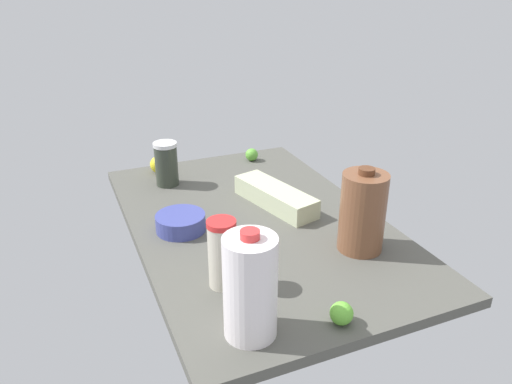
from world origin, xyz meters
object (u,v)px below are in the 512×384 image
(egg_carton, at_px, (275,197))
(mixing_bowl, at_px, (181,222))
(shaker_bottle, at_px, (166,164))
(chocolate_milk_jug, at_px, (363,212))
(milk_jug, at_px, (250,287))
(lime_beside_bowl, at_px, (252,155))
(tumbler_cup, at_px, (222,253))
(lemon_loose, at_px, (159,165))
(lime_near_front, at_px, (342,313))

(egg_carton, distance_m, mixing_bowl, 0.34)
(shaker_bottle, relative_size, chocolate_milk_jug, 0.66)
(milk_jug, xyz_separation_m, lime_beside_bowl, (-0.98, 0.41, -0.10))
(mixing_bowl, bearing_deg, lime_beside_bowl, 137.36)
(shaker_bottle, relative_size, mixing_bowl, 1.07)
(tumbler_cup, height_order, mixing_bowl, tumbler_cup)
(egg_carton, height_order, lemon_loose, lemon_loose)
(lemon_loose, distance_m, lime_beside_bowl, 0.39)
(egg_carton, xyz_separation_m, shaker_bottle, (-0.32, -0.29, 0.05))
(mixing_bowl, bearing_deg, milk_jug, 2.08)
(shaker_bottle, height_order, mixing_bowl, shaker_bottle)
(lime_near_front, bearing_deg, lemon_loose, -170.43)
(egg_carton, bearing_deg, shaker_bottle, -151.72)
(lime_beside_bowl, bearing_deg, milk_jug, -22.63)
(egg_carton, relative_size, shaker_bottle, 2.04)
(milk_jug, relative_size, chocolate_milk_jug, 1.04)
(lime_near_front, bearing_deg, shaker_bottle, -169.37)
(egg_carton, height_order, mixing_bowl, egg_carton)
(milk_jug, height_order, lemon_loose, milk_jug)
(lemon_loose, xyz_separation_m, lime_beside_bowl, (0.02, 0.38, -0.01))
(tumbler_cup, bearing_deg, milk_jug, -1.45)
(egg_carton, xyz_separation_m, lime_near_front, (0.61, -0.12, -0.01))
(shaker_bottle, relative_size, tumbler_cup, 0.89)
(mixing_bowl, bearing_deg, lemon_loose, 174.92)
(tumbler_cup, bearing_deg, lemon_loose, 178.61)
(shaker_bottle, xyz_separation_m, tumbler_cup, (0.68, -0.02, 0.01))
(lime_beside_bowl, bearing_deg, mixing_bowl, -42.64)
(milk_jug, height_order, lime_beside_bowl, milk_jug)
(lemon_loose, height_order, lime_beside_bowl, lemon_loose)
(shaker_bottle, height_order, tumbler_cup, tumbler_cup)
(tumbler_cup, distance_m, lime_near_front, 0.32)
(milk_jug, bearing_deg, lime_beside_bowl, 157.37)
(egg_carton, bearing_deg, lemon_loose, -160.78)
(milk_jug, bearing_deg, lime_near_front, 75.84)
(tumbler_cup, relative_size, lime_near_front, 3.39)
(tumbler_cup, relative_size, lime_beside_bowl, 3.54)
(lime_beside_bowl, bearing_deg, shaker_bottle, -74.55)
(egg_carton, height_order, shaker_bottle, shaker_bottle)
(shaker_bottle, bearing_deg, mixing_bowl, -7.44)
(shaker_bottle, xyz_separation_m, milk_jug, (0.88, -0.03, 0.04))
(chocolate_milk_jug, relative_size, lime_near_front, 4.58)
(mixing_bowl, height_order, lime_beside_bowl, same)
(egg_carton, bearing_deg, mixing_bowl, -97.21)
(chocolate_milk_jug, bearing_deg, tumbler_cup, -87.71)
(tumbler_cup, xyz_separation_m, lime_near_front, (0.25, 0.20, -0.07))
(egg_carton, distance_m, lime_near_front, 0.62)
(mixing_bowl, relative_size, lemon_loose, 2.29)
(shaker_bottle, distance_m, lime_beside_bowl, 0.40)
(egg_carton, xyz_separation_m, lime_beside_bowl, (-0.42, 0.09, -0.01))
(lemon_loose, bearing_deg, shaker_bottle, 1.66)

